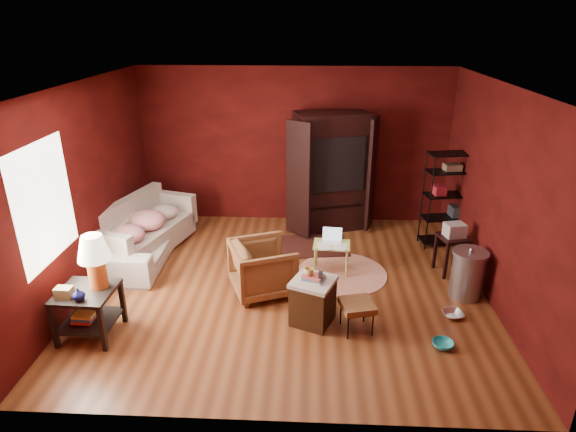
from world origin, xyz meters
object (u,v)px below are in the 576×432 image
(side_table, at_px, (91,277))
(laptop_desk, at_px, (332,247))
(sofa, at_px, (142,228))
(armchair, at_px, (263,266))
(hamper, at_px, (313,300))
(wire_shelving, at_px, (449,195))
(tv_armoire, at_px, (331,170))

(side_table, relative_size, laptop_desk, 1.92)
(sofa, distance_m, armchair, 2.29)
(armchair, distance_m, hamper, 0.98)
(laptop_desk, bearing_deg, side_table, -145.68)
(wire_shelving, bearing_deg, tv_armoire, 152.78)
(sofa, bearing_deg, armchair, -117.90)
(armchair, relative_size, hamper, 1.19)
(sofa, relative_size, side_table, 1.82)
(side_table, bearing_deg, armchair, 28.23)
(side_table, relative_size, hamper, 1.85)
(armchair, height_order, hamper, armchair)
(tv_armoire, height_order, wire_shelving, tv_armoire)
(sofa, xyz_separation_m, side_table, (0.13, -2.09, 0.31))
(sofa, xyz_separation_m, armchair, (2.03, -1.06, -0.04))
(armchair, xyz_separation_m, tv_armoire, (0.98, 2.28, 0.68))
(armchair, distance_m, tv_armoire, 2.58)
(wire_shelving, bearing_deg, sofa, 177.53)
(sofa, xyz_separation_m, tv_armoire, (3.02, 1.22, 0.63))
(side_table, relative_size, tv_armoire, 0.61)
(laptop_desk, bearing_deg, armchair, -142.53)
(armchair, xyz_separation_m, laptop_desk, (0.97, 0.63, 0.00))
(sofa, distance_m, tv_armoire, 3.32)
(sofa, height_order, wire_shelving, wire_shelving)
(armchair, bearing_deg, wire_shelving, -81.57)
(sofa, xyz_separation_m, wire_shelving, (4.93, 0.61, 0.42))
(hamper, bearing_deg, armchair, 135.16)
(sofa, distance_m, side_table, 2.11)
(side_table, distance_m, hamper, 2.66)
(hamper, bearing_deg, tv_armoire, 84.40)
(sofa, bearing_deg, side_table, -176.88)
(armchair, xyz_separation_m, hamper, (0.69, -0.69, -0.10))
(laptop_desk, height_order, wire_shelving, wire_shelving)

